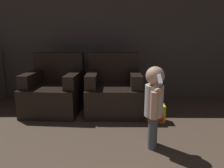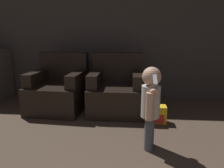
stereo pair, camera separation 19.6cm
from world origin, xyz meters
TOP-DOWN VIEW (x-y plane):
  - wall_back at (0.00, 4.50)m, footprint 8.40×0.05m
  - armchair_left at (-0.79, 3.69)m, footprint 0.87×0.88m
  - armchair_right at (0.13, 3.69)m, footprint 0.82×0.82m
  - person_toddler at (0.56, 2.56)m, footprint 0.19×0.34m
  - toy_backpack at (0.72, 3.26)m, footprint 0.24×0.19m

SIDE VIEW (x-z plane):
  - toy_backpack at x=0.72m, z-range 0.00..0.24m
  - armchair_left at x=-0.79m, z-range -0.13..0.77m
  - armchair_right at x=0.13m, z-range -0.13..0.77m
  - person_toddler at x=0.56m, z-range 0.08..0.96m
  - wall_back at x=0.00m, z-range 0.00..2.60m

